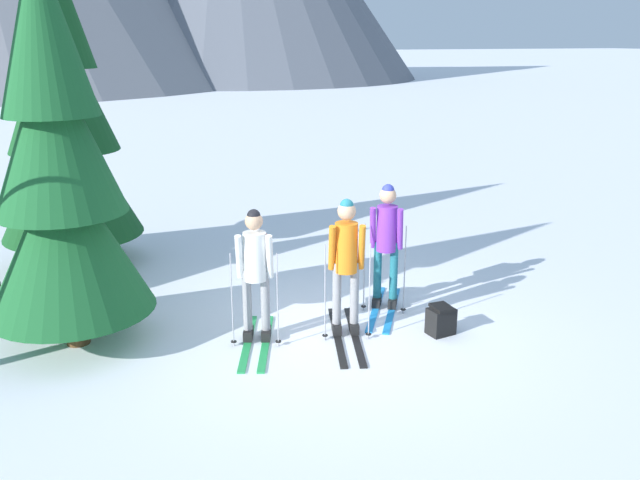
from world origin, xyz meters
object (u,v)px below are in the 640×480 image
object	(u,v)px
skier_in_white	(255,268)
backpack_on_snow_front	(441,320)
skier_in_orange	(346,262)
skier_in_purple	(387,239)
pine_tree_near	(62,116)
pine_tree_far	(59,172)

from	to	relation	value
skier_in_white	backpack_on_snow_front	bearing A→B (deg)	-17.60
skier_in_white	skier_in_orange	xyz separation A→B (m)	(1.08, -0.25, 0.02)
backpack_on_snow_front	skier_in_purple	bearing A→B (deg)	103.59
pine_tree_near	pine_tree_far	world-z (taller)	pine_tree_near
skier_in_purple	backpack_on_snow_front	bearing A→B (deg)	-76.41
pine_tree_near	backpack_on_snow_front	bearing A→B (deg)	-47.73
skier_in_orange	pine_tree_near	size ratio (longest dim) A/B	0.33
skier_in_orange	skier_in_purple	world-z (taller)	skier_in_orange
pine_tree_near	skier_in_orange	bearing A→B (deg)	-53.59
skier_in_white	pine_tree_near	bearing A→B (deg)	116.80
skier_in_purple	skier_in_white	bearing A→B (deg)	-169.68
pine_tree_far	backpack_on_snow_front	xyz separation A→B (m)	(4.26, -1.39, -1.94)
skier_in_purple	pine_tree_near	xyz separation A→B (m)	(-3.89, 3.51, 1.44)
skier_in_white	pine_tree_near	world-z (taller)	pine_tree_near
skier_in_white	skier_in_purple	size ratio (longest dim) A/B	0.96
skier_in_orange	pine_tree_near	xyz separation A→B (m)	(-3.03, 4.11, 1.47)
skier_in_orange	skier_in_purple	size ratio (longest dim) A/B	1.00
skier_in_white	skier_in_orange	world-z (taller)	skier_in_orange
pine_tree_far	backpack_on_snow_front	distance (m)	4.88
skier_in_white	pine_tree_far	size ratio (longest dim) A/B	0.36
skier_in_white	pine_tree_far	distance (m)	2.49
skier_in_white	backpack_on_snow_front	size ratio (longest dim) A/B	4.38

